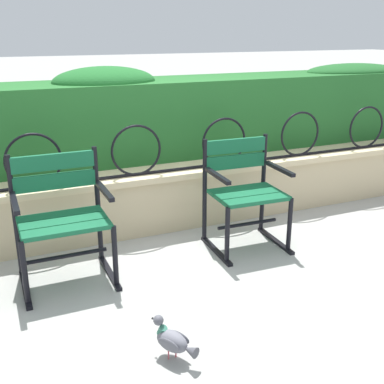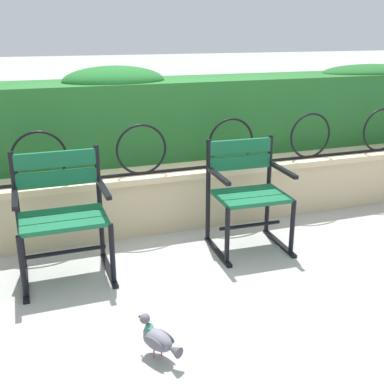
# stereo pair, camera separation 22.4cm
# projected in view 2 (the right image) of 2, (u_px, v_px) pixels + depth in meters

# --- Properties ---
(ground_plane) EXTENTS (60.00, 60.00, 0.00)m
(ground_plane) POSITION_uv_depth(u_px,v_px,m) (195.00, 265.00, 3.50)
(ground_plane) COLOR #9E9E99
(stone_wall) EXTENTS (8.31, 0.41, 0.51)m
(stone_wall) POSITION_uv_depth(u_px,v_px,m) (163.00, 198.00, 4.14)
(stone_wall) COLOR #C6B289
(stone_wall) RESTS_ON ground
(iron_arch_fence) EXTENTS (7.75, 0.02, 0.42)m
(iron_arch_fence) POSITION_uv_depth(u_px,v_px,m) (144.00, 152.00, 3.87)
(iron_arch_fence) COLOR black
(iron_arch_fence) RESTS_ON stone_wall
(hedge_row) EXTENTS (8.14, 0.68, 0.83)m
(hedge_row) POSITION_uv_depth(u_px,v_px,m) (141.00, 115.00, 4.37)
(hedge_row) COLOR #236028
(hedge_row) RESTS_ON stone_wall
(park_chair_left) EXTENTS (0.61, 0.52, 0.87)m
(park_chair_left) POSITION_uv_depth(u_px,v_px,m) (62.00, 212.00, 3.25)
(park_chair_left) COLOR #145B38
(park_chair_left) RESTS_ON ground
(park_chair_right) EXTENTS (0.59, 0.54, 0.84)m
(park_chair_right) POSITION_uv_depth(u_px,v_px,m) (247.00, 191.00, 3.69)
(park_chair_right) COLOR #145B38
(park_chair_right) RESTS_ON ground
(pigeon_far_side) EXTENTS (0.19, 0.27, 0.22)m
(pigeon_far_side) POSITION_uv_depth(u_px,v_px,m) (158.00, 339.00, 2.49)
(pigeon_far_side) COLOR slate
(pigeon_far_side) RESTS_ON ground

